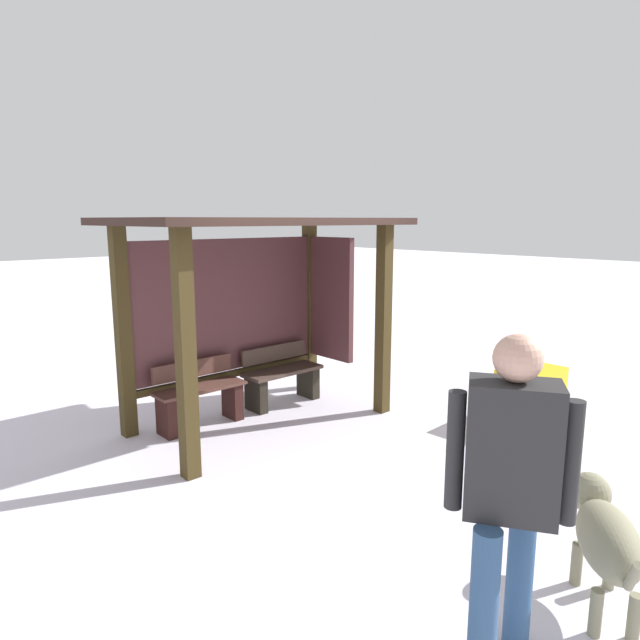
{
  "coord_description": "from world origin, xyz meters",
  "views": [
    {
      "loc": [
        -3.57,
        -4.93,
        2.3
      ],
      "look_at": [
        0.36,
        -0.58,
        1.23
      ],
      "focal_mm": 31.01,
      "sensor_mm": 36.0,
      "label": 1
    }
  ],
  "objects_px": {
    "bench_left_inside": "(200,397)",
    "dog": "(604,533)",
    "bus_shelter": "(257,275)",
    "bench_center_inside": "(282,378)",
    "person_walking": "(510,479)",
    "grit_bin": "(530,395)"
  },
  "relations": [
    {
      "from": "person_walking",
      "to": "bench_center_inside",
      "type": "bearing_deg",
      "value": 66.46
    },
    {
      "from": "bench_center_inside",
      "to": "dog",
      "type": "distance_m",
      "value": 4.31
    },
    {
      "from": "bus_shelter",
      "to": "bench_center_inside",
      "type": "distance_m",
      "value": 1.43
    },
    {
      "from": "bench_left_inside",
      "to": "person_walking",
      "type": "distance_m",
      "value": 4.17
    },
    {
      "from": "bench_left_inside",
      "to": "dog",
      "type": "distance_m",
      "value": 4.23
    },
    {
      "from": "bench_center_inside",
      "to": "grit_bin",
      "type": "distance_m",
      "value": 2.97
    },
    {
      "from": "bus_shelter",
      "to": "dog",
      "type": "bearing_deg",
      "value": -95.65
    },
    {
      "from": "bus_shelter",
      "to": "dog",
      "type": "relative_size",
      "value": 3.42
    },
    {
      "from": "bus_shelter",
      "to": "grit_bin",
      "type": "height_order",
      "value": "bus_shelter"
    },
    {
      "from": "grit_bin",
      "to": "bus_shelter",
      "type": "bearing_deg",
      "value": 134.04
    },
    {
      "from": "bench_left_inside",
      "to": "grit_bin",
      "type": "height_order",
      "value": "bench_left_inside"
    },
    {
      "from": "person_walking",
      "to": "dog",
      "type": "relative_size",
      "value": 1.95
    },
    {
      "from": "person_walking",
      "to": "grit_bin",
      "type": "bearing_deg",
      "value": 25.24
    },
    {
      "from": "bench_left_inside",
      "to": "bench_center_inside",
      "type": "height_order",
      "value": "bench_left_inside"
    },
    {
      "from": "dog",
      "to": "grit_bin",
      "type": "distance_m",
      "value": 3.16
    },
    {
      "from": "grit_bin",
      "to": "bench_center_inside",
      "type": "bearing_deg",
      "value": 125.32
    },
    {
      "from": "grit_bin",
      "to": "person_walking",
      "type": "bearing_deg",
      "value": -154.76
    },
    {
      "from": "person_walking",
      "to": "bus_shelter",
      "type": "bearing_deg",
      "value": 71.57
    },
    {
      "from": "dog",
      "to": "grit_bin",
      "type": "xyz_separation_m",
      "value": [
        2.59,
        1.8,
        -0.14
      ]
    },
    {
      "from": "bus_shelter",
      "to": "bench_left_inside",
      "type": "distance_m",
      "value": 1.52
    },
    {
      "from": "bus_shelter",
      "to": "bench_center_inside",
      "type": "xyz_separation_m",
      "value": [
        0.47,
        0.16,
        -1.34
      ]
    },
    {
      "from": "bench_center_inside",
      "to": "person_walking",
      "type": "xyz_separation_m",
      "value": [
        -1.77,
        -4.07,
        0.72
      ]
    }
  ]
}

